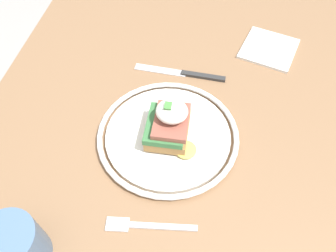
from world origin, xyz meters
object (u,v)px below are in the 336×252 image
object	(u,v)px
fork	(146,226)
napkin	(269,49)
sandwich	(169,123)
knife	(187,74)
plate	(168,135)
cup	(14,246)

from	to	relation	value
fork	napkin	distance (m)	0.50
sandwich	knife	size ratio (longest dim) A/B	0.49
sandwich	fork	xyz separation A→B (m)	(-0.17, 0.01, -0.04)
plate	cup	distance (m)	0.30
cup	napkin	xyz separation A→B (m)	(0.52, -0.37, -0.04)
fork	cup	xyz separation A→B (m)	(-0.07, 0.17, 0.04)
fork	knife	size ratio (longest dim) A/B	0.72
sandwich	knife	distance (m)	0.18
plate	fork	world-z (taller)	plate
plate	napkin	xyz separation A→B (m)	(0.28, -0.19, -0.00)
napkin	sandwich	bearing A→B (deg)	145.52
plate	sandwich	distance (m)	0.04
knife	plate	bearing A→B (deg)	174.82
plate	fork	bearing A→B (deg)	177.16
napkin	cup	bearing A→B (deg)	144.55
napkin	plate	bearing A→B (deg)	145.27
cup	napkin	world-z (taller)	cup
cup	napkin	bearing A→B (deg)	-35.45
plate	cup	bearing A→B (deg)	143.72
sandwich	napkin	distance (m)	0.34
sandwich	cup	bearing A→B (deg)	143.45
plate	knife	distance (m)	0.17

